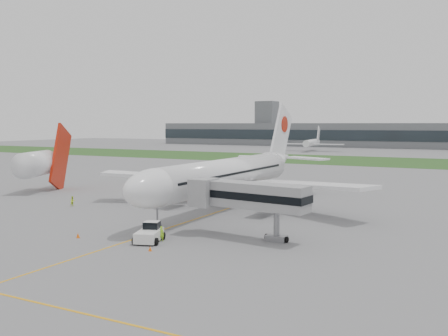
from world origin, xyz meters
The scene contains 14 objects.
ground centered at (0.00, 0.00, 0.00)m, with size 600.00×600.00×0.00m, color gray.
apron_markings centered at (0.00, -5.00, 0.00)m, with size 70.00×70.00×0.04m, color orange, non-canonical shape.
grass_strip centered at (0.00, 120.00, 0.01)m, with size 600.00×50.00×0.02m, color #2E541F.
terminal_building centered at (0.00, 229.87, 7.00)m, with size 320.00×22.30×14.00m.
control_tower centered at (-90.00, 232.00, 0.00)m, with size 12.00×12.00×56.00m, color slate, non-canonical shape.
airliner centered at (0.00, 4.87, 5.66)m, with size 48.13×53.95×17.88m.
pushback_tug centered at (2.34, -19.79, 1.01)m, with size 3.96×4.83×2.19m.
jet_bridge centered at (11.34, -12.99, 5.08)m, with size 15.02×4.68×6.86m.
safety_cone_left centered at (-6.32, -22.37, 0.31)m, with size 0.45×0.45×0.62m, color #F55F0C.
safety_cone_right centered at (5.01, -23.36, 0.27)m, with size 0.39×0.39×0.53m, color #F55F0C.
ground_crew_near centered at (3.44, -19.02, 0.88)m, with size 0.64×0.42×1.75m, color #A7F428.
ground_crew_far centered at (-23.73, -5.64, 0.84)m, with size 0.81×0.63×1.67m, color #D2F428.
neighbor_aircraft centered at (-42.69, 4.66, 5.78)m, with size 8.96×17.92×14.59m.
distant_aircraft_left centered at (-41.12, 174.06, 0.00)m, with size 31.65×27.92×12.10m, color white, non-canonical shape.
Camera 1 is at (36.53, -65.95, 13.59)m, focal length 40.00 mm.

